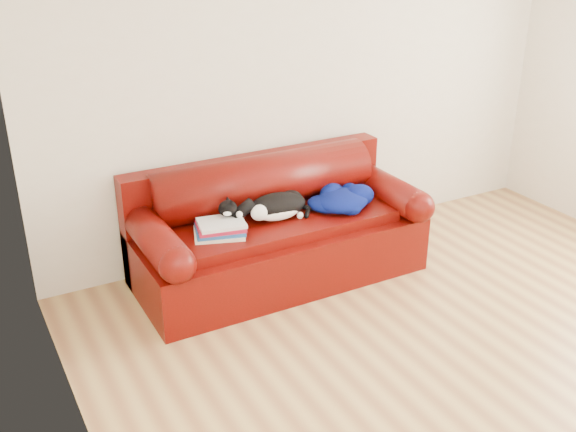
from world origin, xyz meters
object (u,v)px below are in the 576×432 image
(book_stack, at_px, (220,228))
(blanket, at_px, (342,199))
(sofa_base, at_px, (279,248))
(cat, at_px, (277,207))

(book_stack, relative_size, blanket, 0.67)
(blanket, bearing_deg, sofa_base, 169.52)
(sofa_base, height_order, book_stack, book_stack)
(cat, bearing_deg, sofa_base, 39.68)
(cat, distance_m, blanket, 0.52)
(blanket, bearing_deg, cat, 174.26)
(sofa_base, height_order, blanket, blanket)
(sofa_base, relative_size, book_stack, 5.22)
(sofa_base, distance_m, cat, 0.36)
(sofa_base, distance_m, blanket, 0.59)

